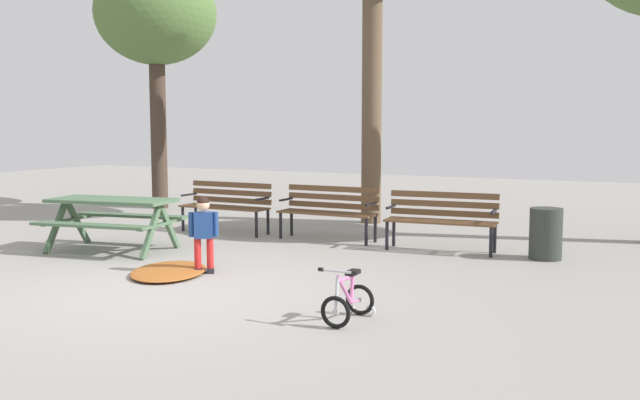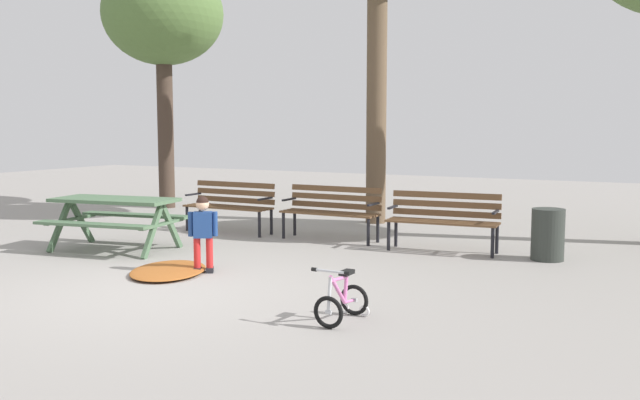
# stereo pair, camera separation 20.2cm
# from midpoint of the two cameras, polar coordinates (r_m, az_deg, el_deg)

# --- Properties ---
(ground) EXTENTS (36.00, 36.00, 0.00)m
(ground) POSITION_cam_midpoint_polar(r_m,az_deg,el_deg) (8.09, -11.95, -7.16)
(ground) COLOR gray
(picnic_table) EXTENTS (1.99, 1.61, 0.79)m
(picnic_table) POSITION_cam_midpoint_polar(r_m,az_deg,el_deg) (10.71, -15.71, -0.78)
(picnic_table) COLOR #4C6B4C
(picnic_table) RESTS_ON ground
(park_bench_far_left) EXTENTS (1.61, 0.49, 0.85)m
(park_bench_far_left) POSITION_cam_midpoint_polar(r_m,az_deg,el_deg) (12.13, -6.74, -0.19)
(park_bench_far_left) COLOR brown
(park_bench_far_left) RESTS_ON ground
(park_bench_left) EXTENTS (1.60, 0.47, 0.85)m
(park_bench_left) POSITION_cam_midpoint_polar(r_m,az_deg,el_deg) (11.24, 1.48, -0.66)
(park_bench_left) COLOR brown
(park_bench_left) RESTS_ON ground
(park_bench_right) EXTENTS (1.63, 0.58, 0.85)m
(park_bench_right) POSITION_cam_midpoint_polar(r_m,az_deg,el_deg) (10.40, 10.49, -1.31)
(park_bench_right) COLOR brown
(park_bench_right) RESTS_ON ground
(child_standing) EXTENTS (0.32, 0.27, 0.96)m
(child_standing) POSITION_cam_midpoint_polar(r_m,az_deg,el_deg) (8.86, -8.79, -2.28)
(child_standing) COLOR red
(child_standing) RESTS_ON ground
(kids_bicycle) EXTENTS (0.39, 0.57, 0.54)m
(kids_bicycle) POSITION_cam_midpoint_polar(r_m,az_deg,el_deg) (6.67, 2.66, -8.11)
(kids_bicycle) COLOR black
(kids_bicycle) RESTS_ON ground
(leaf_pile) EXTENTS (1.35, 1.54, 0.07)m
(leaf_pile) POSITION_cam_midpoint_polar(r_m,az_deg,el_deg) (8.99, -11.50, -5.58)
(leaf_pile) COLOR #9E5623
(leaf_pile) RESTS_ON ground
(trash_bin) EXTENTS (0.44, 0.44, 0.70)m
(trash_bin) POSITION_cam_midpoint_polar(r_m,az_deg,el_deg) (10.10, 18.45, -2.66)
(trash_bin) COLOR #2D332D
(trash_bin) RESTS_ON ground
(tree_far_left) EXTENTS (2.60, 2.60, 5.31)m
(tree_far_left) POSITION_cam_midpoint_polar(r_m,az_deg,el_deg) (16.07, -12.20, 14.26)
(tree_far_left) COLOR #423328
(tree_far_left) RESTS_ON ground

